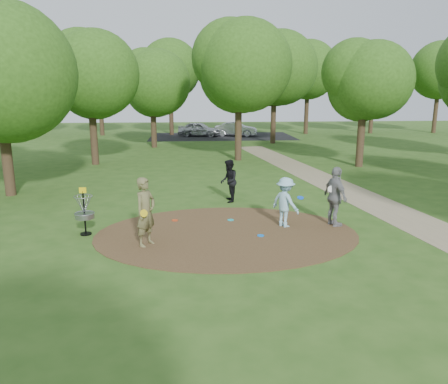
{
  "coord_description": "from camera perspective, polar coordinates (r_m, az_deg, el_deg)",
  "views": [
    {
      "loc": [
        -1.12,
        -13.26,
        4.5
      ],
      "look_at": [
        0.0,
        1.2,
        1.1
      ],
      "focal_mm": 35.0,
      "sensor_mm": 36.0,
      "label": 1
    }
  ],
  "objects": [
    {
      "name": "dirt_clearing",
      "position": [
        14.05,
        0.38,
        -5.45
      ],
      "size": [
        8.4,
        8.4,
        0.02
      ],
      "primitive_type": "cylinder",
      "color": "#47301C",
      "rests_on": "ground"
    },
    {
      "name": "footpath",
      "position": [
        17.64,
        21.35,
        -2.49
      ],
      "size": [
        7.55,
        39.89,
        0.01
      ],
      "primitive_type": "cube",
      "rotation": [
        0.0,
        0.0,
        0.14
      ],
      "color": "#8C7A5B",
      "rests_on": "ground"
    },
    {
      "name": "ground",
      "position": [
        14.05,
        0.38,
        -5.49
      ],
      "size": [
        100.0,
        100.0,
        0.0
      ],
      "primitive_type": "plane",
      "color": "#2D5119",
      "rests_on": "ground"
    },
    {
      "name": "disc_ground_red",
      "position": [
        15.48,
        -6.43,
        -3.69
      ],
      "size": [
        0.22,
        0.22,
        0.02
      ],
      "primitive_type": "cylinder",
      "color": "red",
      "rests_on": "dirt_clearing"
    },
    {
      "name": "disc_ground_blue",
      "position": [
        13.86,
        4.81,
        -5.68
      ],
      "size": [
        0.22,
        0.22,
        0.02
      ],
      "primitive_type": "cylinder",
      "color": "blue",
      "rests_on": "dirt_clearing"
    },
    {
      "name": "player_throwing_with_disc",
      "position": [
        14.7,
        8.01,
        -1.34
      ],
      "size": [
        1.21,
        1.25,
        1.69
      ],
      "color": "#92C6DA",
      "rests_on": "ground"
    },
    {
      "name": "player_observer_with_disc",
      "position": [
        12.95,
        -10.2,
        -2.58
      ],
      "size": [
        0.83,
        0.9,
        2.05
      ],
      "color": "brown",
      "rests_on": "ground"
    },
    {
      "name": "disc_ground_cyan",
      "position": [
        15.42,
        0.86,
        -3.66
      ],
      "size": [
        0.22,
        0.22,
        0.02
      ],
      "primitive_type": "cylinder",
      "color": "#17B5BC",
      "rests_on": "dirt_clearing"
    },
    {
      "name": "car_right",
      "position": [
        43.84,
        1.55,
        8.2
      ],
      "size": [
        4.37,
        2.33,
        1.37
      ],
      "primitive_type": "imported",
      "rotation": [
        0.0,
        0.0,
        1.35
      ],
      "color": "#ADAEB5",
      "rests_on": "ground"
    },
    {
      "name": "tree_ring",
      "position": [
        23.27,
        6.33,
        14.97
      ],
      "size": [
        37.25,
        45.42,
        9.16
      ],
      "color": "#332316",
      "rests_on": "ground"
    },
    {
      "name": "player_walking_with_disc",
      "position": [
        17.82,
        0.63,
        1.45
      ],
      "size": [
        0.71,
        0.88,
        1.75
      ],
      "color": "black",
      "rests_on": "ground"
    },
    {
      "name": "car_left",
      "position": [
        43.7,
        -3.27,
        8.19
      ],
      "size": [
        4.4,
        2.57,
        1.41
      ],
      "primitive_type": "imported",
      "rotation": [
        0.0,
        0.0,
        1.34
      ],
      "color": "#A6A8AE",
      "rests_on": "ground"
    },
    {
      "name": "disc_golf_basket",
      "position": [
        14.44,
        -17.82,
        -2.0
      ],
      "size": [
        0.63,
        0.63,
        1.54
      ],
      "color": "black",
      "rests_on": "ground"
    },
    {
      "name": "parking_lot",
      "position": [
        43.61,
        -0.31,
        7.28
      ],
      "size": [
        14.0,
        8.0,
        0.01
      ],
      "primitive_type": "cube",
      "color": "black",
      "rests_on": "ground"
    },
    {
      "name": "player_waiting_with_disc",
      "position": [
        15.05,
        14.34,
        -0.61
      ],
      "size": [
        0.79,
        1.28,
        2.03
      ],
      "color": "gray",
      "rests_on": "ground"
    }
  ]
}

